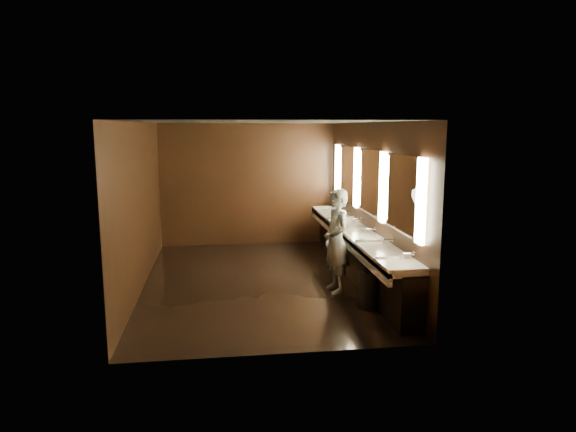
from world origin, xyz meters
name	(u,v)px	position (x,y,z in m)	size (l,w,h in m)	color
floor	(259,281)	(0.00, 0.00, 0.00)	(6.00, 6.00, 0.00)	black
ceiling	(258,122)	(0.00, 0.00, 2.80)	(4.00, 6.00, 0.02)	#2D2D2B
wall_back	(248,185)	(0.00, 3.00, 1.40)	(4.00, 0.02, 2.80)	black
wall_front	(279,242)	(0.00, -3.00, 1.40)	(4.00, 0.02, 2.80)	black
wall_left	(140,206)	(-2.00, 0.00, 1.40)	(0.02, 6.00, 2.80)	black
wall_right	(370,201)	(2.00, 0.00, 1.40)	(0.02, 6.00, 2.80)	black
sink_counter	(357,251)	(1.79, 0.00, 0.50)	(0.55, 5.40, 1.01)	black
mirror_band	(369,182)	(1.98, 0.00, 1.75)	(0.06, 5.03, 1.15)	#FFECB6
person	(336,241)	(1.23, -0.73, 0.86)	(0.63, 0.41, 1.73)	#8FADD6
trash_bin	(371,289)	(1.58, -1.57, 0.29)	(0.37, 0.37, 0.58)	black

